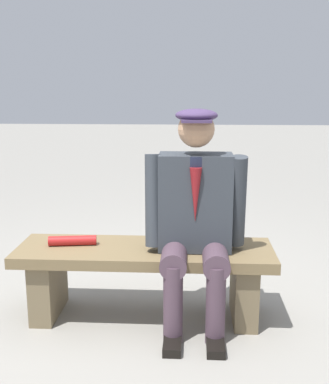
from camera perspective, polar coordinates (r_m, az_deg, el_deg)
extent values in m
plane|color=gray|center=(3.13, -2.31, -14.48)|extent=(30.00, 30.00, 0.00)
cube|color=brown|center=(2.96, -2.38, -7.23)|extent=(1.57, 0.48, 0.07)
cube|color=#726246|center=(3.05, 9.41, -11.36)|extent=(0.14, 0.41, 0.39)
cube|color=#726246|center=(3.16, -13.65, -10.68)|extent=(0.14, 0.41, 0.39)
cube|color=#333940|center=(2.85, 3.67, -1.19)|extent=(0.43, 0.23, 0.58)
cylinder|color=#1E2338|center=(2.80, 3.75, 3.93)|extent=(0.24, 0.24, 0.06)
cone|color=maroon|center=(2.72, 3.71, -0.36)|extent=(0.07, 0.07, 0.32)
sphere|color=tan|center=(2.76, 3.80, 7.47)|extent=(0.21, 0.21, 0.21)
ellipsoid|color=#413054|center=(2.75, 3.83, 9.10)|extent=(0.24, 0.24, 0.07)
cube|color=#413054|center=(2.66, 3.84, 8.42)|extent=(0.17, 0.09, 0.02)
cylinder|color=#4D3946|center=(2.79, 6.06, -7.69)|extent=(0.15, 0.38, 0.15)
cylinder|color=#4D3946|center=(2.75, 6.10, -13.26)|extent=(0.11, 0.11, 0.46)
cube|color=black|center=(2.79, 6.06, -17.55)|extent=(0.10, 0.24, 0.05)
cylinder|color=#333940|center=(2.82, 8.67, -1.13)|extent=(0.11, 0.18, 0.55)
cylinder|color=#4D3946|center=(2.79, 1.16, -7.64)|extent=(0.15, 0.38, 0.15)
cylinder|color=#4D3946|center=(2.74, 1.02, -13.20)|extent=(0.11, 0.11, 0.46)
cube|color=black|center=(2.79, 0.95, -17.50)|extent=(0.10, 0.24, 0.05)
cylinder|color=#333940|center=(2.82, -1.31, -1.01)|extent=(0.12, 0.17, 0.55)
cylinder|color=#B21E1E|center=(3.03, -10.89, -5.70)|extent=(0.30, 0.10, 0.06)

